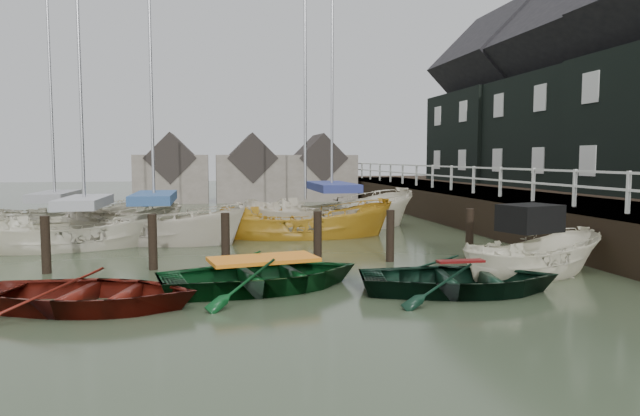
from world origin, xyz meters
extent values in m
plane|color=#2F3823|center=(0.00, 0.00, 0.00)|extent=(120.00, 120.00, 0.00)
cube|color=black|center=(9.50, 10.00, 1.40)|extent=(3.00, 32.00, 0.20)
cube|color=silver|center=(8.00, 10.00, 2.45)|extent=(0.06, 32.00, 0.06)
cube|color=silver|center=(8.00, 10.00, 2.05)|extent=(0.06, 32.00, 0.06)
cube|color=black|center=(15.00, 10.00, 0.00)|extent=(14.00, 38.00, 1.50)
cube|color=black|center=(15.00, 12.00, 4.00)|extent=(6.00, 7.00, 5.00)
cube|color=black|center=(15.00, 12.00, 8.25)|extent=(6.11, 7.14, 6.11)
cube|color=black|center=(15.00, 19.00, 4.00)|extent=(6.40, 7.00, 5.00)
cube|color=black|center=(15.00, 19.00, 8.25)|extent=(6.52, 7.14, 6.52)
cylinder|color=black|center=(-5.50, 3.00, 0.50)|extent=(0.22, 0.22, 1.80)
cylinder|color=black|center=(-3.00, 3.00, 0.50)|extent=(0.22, 0.22, 1.80)
cylinder|color=black|center=(-1.20, 3.00, 0.50)|extent=(0.22, 0.22, 1.80)
cylinder|color=black|center=(1.20, 3.00, 0.50)|extent=(0.22, 0.22, 1.80)
cylinder|color=black|center=(3.20, 3.00, 0.50)|extent=(0.22, 0.22, 1.80)
cylinder|color=black|center=(5.50, 3.00, 0.50)|extent=(0.22, 0.22, 1.80)
cube|color=#665B51|center=(-4.00, 26.00, 1.50)|extent=(4.50, 4.00, 3.00)
cube|color=#282321|center=(-4.00, 26.00, 2.80)|extent=(3.18, 4.08, 3.18)
cube|color=#665B51|center=(1.00, 26.00, 1.50)|extent=(4.50, 4.00, 3.00)
cube|color=#282321|center=(1.00, 26.00, 2.80)|extent=(3.18, 4.08, 3.18)
cube|color=#665B51|center=(5.50, 26.00, 1.50)|extent=(4.50, 4.00, 3.00)
cube|color=#282321|center=(5.50, 26.00, 2.80)|extent=(3.18, 4.08, 3.18)
imported|color=#51120B|center=(-3.80, -0.66, 0.00)|extent=(4.69, 3.84, 0.85)
imported|color=#083213|center=(-0.47, 0.32, 0.00)|extent=(4.87, 3.89, 0.90)
imported|color=black|center=(3.53, -0.73, 0.00)|extent=(4.60, 3.64, 0.86)
imported|color=beige|center=(5.95, 0.52, 0.00)|extent=(4.45, 2.74, 1.61)
cube|color=black|center=(5.95, 0.72, 1.36)|extent=(1.54, 1.34, 0.65)
imported|color=beige|center=(-5.46, 7.22, 0.00)|extent=(6.54, 4.11, 2.37)
cylinder|color=#B2B2B7|center=(-5.46, 7.22, 5.35)|extent=(0.10, 0.10, 8.10)
cube|color=#97989D|center=(-5.46, 7.22, 1.42)|extent=(3.59, 2.22, 0.30)
imported|color=beige|center=(-3.42, 7.92, 0.00)|extent=(6.88, 4.77, 2.49)
cylinder|color=#B2B2B7|center=(-3.42, 7.92, 5.47)|extent=(0.10, 0.10, 8.21)
cube|color=navy|center=(-3.42, 7.92, 1.49)|extent=(3.76, 2.58, 0.30)
imported|color=#C18D24|center=(1.74, 8.31, 0.00)|extent=(6.43, 2.80, 2.42)
cylinder|color=#B2B2B7|center=(1.74, 8.31, 5.31)|extent=(0.10, 0.10, 7.95)
imported|color=beige|center=(3.11, 10.21, 0.00)|extent=(7.78, 4.39, 2.83)
cylinder|color=#B2B2B7|center=(3.11, 10.21, 6.40)|extent=(0.10, 0.10, 9.68)
cube|color=navy|center=(3.11, 10.21, 1.68)|extent=(4.27, 2.37, 0.30)
imported|color=#B9B39E|center=(-7.23, 10.77, 0.00)|extent=(6.12, 2.49, 2.33)
cylinder|color=#B2B2B7|center=(-7.23, 10.77, 5.32)|extent=(0.10, 0.10, 8.07)
cube|color=gray|center=(-7.23, 10.77, 1.40)|extent=(3.36, 1.33, 0.30)
camera|label=1|loc=(-1.51, -11.66, 2.79)|focal=32.00mm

